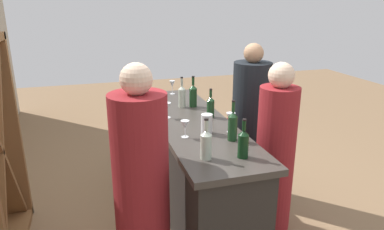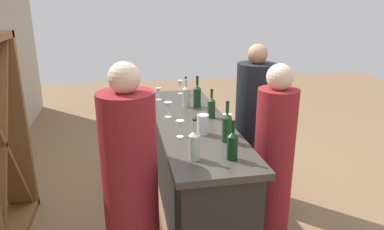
{
  "view_description": "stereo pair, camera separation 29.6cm",
  "coord_description": "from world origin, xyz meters",
  "px_view_note": "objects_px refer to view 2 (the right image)",
  "views": [
    {
      "loc": [
        -2.97,
        0.88,
        1.99
      ],
      "look_at": [
        0.0,
        0.0,
        0.98
      ],
      "focal_mm": 33.34,
      "sensor_mm": 36.0,
      "label": 1
    },
    {
      "loc": [
        -3.04,
        0.59,
        1.99
      ],
      "look_at": [
        0.0,
        0.0,
        0.98
      ],
      "focal_mm": 33.34,
      "sensor_mm": 36.0,
      "label": 2
    }
  ],
  "objects_px": {
    "wine_glass_near_right": "(180,125)",
    "wine_glass_far_center": "(159,91)",
    "wine_bottle_second_right_olive_green": "(211,107)",
    "wine_glass_near_left": "(227,120)",
    "wine_bottle_far_right_clear_pale": "(186,96)",
    "person_right_guest": "(130,184)",
    "wine_bottle_center_olive_green": "(227,126)",
    "person_center_guest": "(274,158)",
    "wine_glass_near_center": "(180,84)",
    "water_pitcher": "(203,124)",
    "wine_bottle_rightmost_olive_green": "(197,95)",
    "wine_glass_far_left": "(168,106)",
    "person_left_guest": "(253,130)",
    "wine_bottle_leftmost_dark_green": "(232,145)",
    "wine_bottle_second_left_clear_pale": "(194,144)"
  },
  "relations": [
    {
      "from": "wine_glass_near_center",
      "to": "water_pitcher",
      "type": "bearing_deg",
      "value": 178.75
    },
    {
      "from": "wine_bottle_far_right_clear_pale",
      "to": "wine_glass_near_right",
      "type": "distance_m",
      "value": 0.84
    },
    {
      "from": "wine_glass_far_left",
      "to": "person_left_guest",
      "type": "xyz_separation_m",
      "value": [
        0.0,
        -0.86,
        -0.3
      ]
    },
    {
      "from": "wine_bottle_center_olive_green",
      "to": "wine_bottle_far_right_clear_pale",
      "type": "bearing_deg",
      "value": 8.37
    },
    {
      "from": "person_center_guest",
      "to": "wine_bottle_far_right_clear_pale",
      "type": "bearing_deg",
      "value": -50.82
    },
    {
      "from": "wine_bottle_leftmost_dark_green",
      "to": "wine_glass_near_center",
      "type": "relative_size",
      "value": 1.78
    },
    {
      "from": "wine_glass_near_left",
      "to": "wine_glass_far_left",
      "type": "distance_m",
      "value": 0.67
    },
    {
      "from": "wine_glass_near_left",
      "to": "person_right_guest",
      "type": "xyz_separation_m",
      "value": [
        -0.36,
        0.81,
        -0.31
      ]
    },
    {
      "from": "wine_glass_far_center",
      "to": "wine_bottle_leftmost_dark_green",
      "type": "bearing_deg",
      "value": -168.27
    },
    {
      "from": "wine_glass_far_left",
      "to": "water_pitcher",
      "type": "bearing_deg",
      "value": -155.44
    },
    {
      "from": "wine_glass_near_center",
      "to": "wine_bottle_second_right_olive_green",
      "type": "bearing_deg",
      "value": -171.39
    },
    {
      "from": "wine_bottle_far_right_clear_pale",
      "to": "wine_glass_near_left",
      "type": "xyz_separation_m",
      "value": [
        -0.82,
        -0.2,
        -0.0
      ]
    },
    {
      "from": "wine_bottle_center_olive_green",
      "to": "wine_glass_near_center",
      "type": "xyz_separation_m",
      "value": [
        1.53,
        0.12,
        -0.01
      ]
    },
    {
      "from": "person_left_guest",
      "to": "person_center_guest",
      "type": "height_order",
      "value": "person_left_guest"
    },
    {
      "from": "wine_bottle_center_olive_green",
      "to": "wine_bottle_far_right_clear_pale",
      "type": "height_order",
      "value": "wine_bottle_center_olive_green"
    },
    {
      "from": "wine_glass_near_center",
      "to": "person_left_guest",
      "type": "height_order",
      "value": "person_left_guest"
    },
    {
      "from": "wine_bottle_far_right_clear_pale",
      "to": "person_right_guest",
      "type": "bearing_deg",
      "value": 152.58
    },
    {
      "from": "wine_glass_far_left",
      "to": "person_right_guest",
      "type": "xyz_separation_m",
      "value": [
        -0.88,
        0.39,
        -0.3
      ]
    },
    {
      "from": "wine_glass_near_left",
      "to": "water_pitcher",
      "type": "distance_m",
      "value": 0.2
    },
    {
      "from": "wine_bottle_second_right_olive_green",
      "to": "wine_glass_near_left",
      "type": "bearing_deg",
      "value": -176.22
    },
    {
      "from": "wine_bottle_leftmost_dark_green",
      "to": "wine_glass_near_right",
      "type": "xyz_separation_m",
      "value": [
        0.48,
        0.29,
        -0.01
      ]
    },
    {
      "from": "wine_glass_near_right",
      "to": "person_left_guest",
      "type": "relative_size",
      "value": 0.09
    },
    {
      "from": "wine_glass_near_right",
      "to": "wine_glass_far_center",
      "type": "xyz_separation_m",
      "value": [
        1.15,
        0.05,
        -0.0
      ]
    },
    {
      "from": "wine_glass_near_right",
      "to": "person_center_guest",
      "type": "distance_m",
      "value": 0.86
    },
    {
      "from": "wine_bottle_far_right_clear_pale",
      "to": "person_right_guest",
      "type": "height_order",
      "value": "person_right_guest"
    },
    {
      "from": "wine_bottle_rightmost_olive_green",
      "to": "wine_glass_near_right",
      "type": "distance_m",
      "value": 0.87
    },
    {
      "from": "wine_glass_far_center",
      "to": "person_center_guest",
      "type": "height_order",
      "value": "person_center_guest"
    },
    {
      "from": "wine_glass_near_right",
      "to": "wine_bottle_rightmost_olive_green",
      "type": "bearing_deg",
      "value": -21.01
    },
    {
      "from": "wine_bottle_second_right_olive_green",
      "to": "person_center_guest",
      "type": "xyz_separation_m",
      "value": [
        -0.5,
        -0.42,
        -0.33
      ]
    },
    {
      "from": "wine_bottle_far_right_clear_pale",
      "to": "wine_bottle_center_olive_green",
      "type": "bearing_deg",
      "value": -171.63
    },
    {
      "from": "wine_glass_near_left",
      "to": "wine_glass_far_center",
      "type": "relative_size",
      "value": 1.23
    },
    {
      "from": "wine_bottle_second_left_clear_pale",
      "to": "wine_bottle_leftmost_dark_green",
      "type": "bearing_deg",
      "value": -101.65
    },
    {
      "from": "wine_bottle_far_right_clear_pale",
      "to": "wine_glass_far_left",
      "type": "bearing_deg",
      "value": 142.97
    },
    {
      "from": "wine_glass_near_center",
      "to": "person_left_guest",
      "type": "relative_size",
      "value": 0.1
    },
    {
      "from": "wine_bottle_rightmost_olive_green",
      "to": "person_left_guest",
      "type": "relative_size",
      "value": 0.2
    },
    {
      "from": "wine_bottle_center_olive_green",
      "to": "person_center_guest",
      "type": "xyz_separation_m",
      "value": [
        0.1,
        -0.45,
        -0.35
      ]
    },
    {
      "from": "wine_bottle_second_left_clear_pale",
      "to": "wine_glass_near_left",
      "type": "xyz_separation_m",
      "value": [
        0.44,
        -0.36,
        0.01
      ]
    },
    {
      "from": "water_pitcher",
      "to": "wine_glass_near_left",
      "type": "bearing_deg",
      "value": -98.38
    },
    {
      "from": "wine_bottle_center_olive_green",
      "to": "person_right_guest",
      "type": "bearing_deg",
      "value": 104.3
    },
    {
      "from": "wine_bottle_rightmost_olive_green",
      "to": "wine_glass_far_left",
      "type": "xyz_separation_m",
      "value": [
        -0.28,
        0.34,
        -0.02
      ]
    },
    {
      "from": "wine_bottle_second_right_olive_green",
      "to": "water_pitcher",
      "type": "distance_m",
      "value": 0.43
    },
    {
      "from": "wine_bottle_leftmost_dark_green",
      "to": "person_left_guest",
      "type": "relative_size",
      "value": 0.18
    },
    {
      "from": "wine_bottle_far_right_clear_pale",
      "to": "wine_glass_near_center",
      "type": "distance_m",
      "value": 0.55
    },
    {
      "from": "wine_bottle_center_olive_green",
      "to": "wine_glass_near_left",
      "type": "relative_size",
      "value": 1.94
    },
    {
      "from": "wine_glass_near_right",
      "to": "person_right_guest",
      "type": "bearing_deg",
      "value": 130.68
    },
    {
      "from": "wine_glass_near_left",
      "to": "wine_glass_near_center",
      "type": "height_order",
      "value": "wine_glass_near_left"
    },
    {
      "from": "wine_glass_far_left",
      "to": "wine_glass_far_center",
      "type": "height_order",
      "value": "wine_glass_far_left"
    },
    {
      "from": "wine_bottle_far_right_clear_pale",
      "to": "water_pitcher",
      "type": "height_order",
      "value": "wine_bottle_far_right_clear_pale"
    },
    {
      "from": "wine_bottle_rightmost_olive_green",
      "to": "wine_glass_near_right",
      "type": "xyz_separation_m",
      "value": [
        -0.81,
        0.31,
        -0.02
      ]
    },
    {
      "from": "wine_glass_near_left",
      "to": "water_pitcher",
      "type": "xyz_separation_m",
      "value": [
        0.03,
        0.2,
        -0.03
      ]
    }
  ]
}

